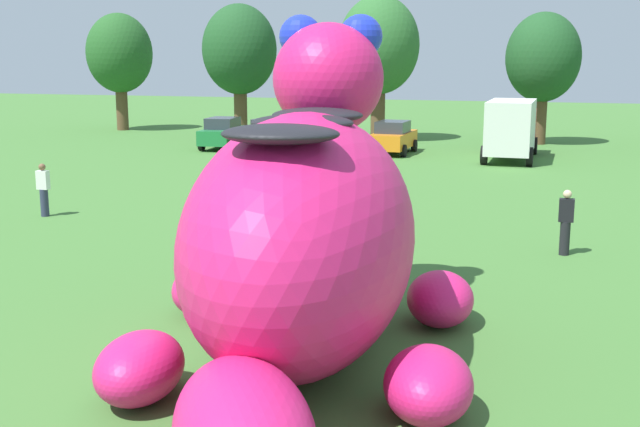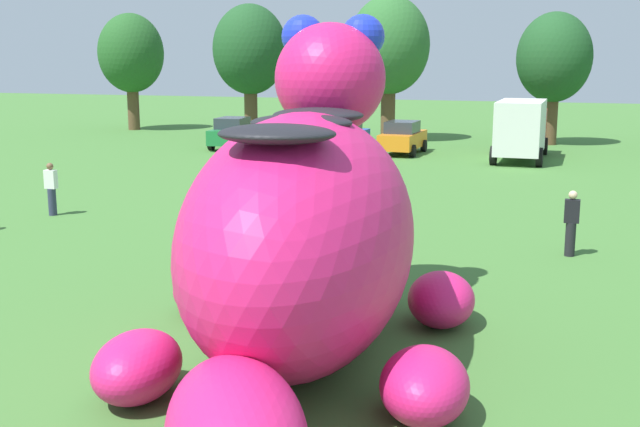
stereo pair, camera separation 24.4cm
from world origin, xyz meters
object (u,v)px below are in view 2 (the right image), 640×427
(car_orange, at_px, (403,137))
(spectator_mid_field, at_px, (265,162))
(car_red, at_px, (281,134))
(giant_inflatable_creature, at_px, (303,235))
(spectator_near_inflatable, at_px, (571,224))
(car_green, at_px, (233,133))
(spectator_wandering, at_px, (51,189))
(car_blue, at_px, (344,136))
(box_truck, at_px, (522,128))

(car_orange, xyz_separation_m, spectator_mid_field, (-3.35, -11.18, -0.01))
(car_red, bearing_deg, spectator_mid_field, -72.70)
(giant_inflatable_creature, bearing_deg, spectator_near_inflatable, 63.72)
(car_green, height_order, car_red, same)
(car_green, relative_size, spectator_wandering, 2.47)
(car_blue, height_order, spectator_near_inflatable, car_blue)
(car_green, distance_m, spectator_wandering, 19.20)
(car_blue, bearing_deg, car_green, -179.73)
(spectator_near_inflatable, bearing_deg, car_red, 127.92)
(car_green, distance_m, box_truck, 15.60)
(car_red, distance_m, box_truck, 12.86)
(box_truck, bearing_deg, spectator_mid_field, -131.85)
(car_red, height_order, car_blue, same)
(spectator_mid_field, bearing_deg, car_red, 107.30)
(giant_inflatable_creature, bearing_deg, car_red, 111.23)
(car_blue, relative_size, spectator_wandering, 2.42)
(car_green, relative_size, box_truck, 0.65)
(car_green, height_order, spectator_mid_field, car_green)
(car_green, bearing_deg, car_blue, 0.27)
(box_truck, bearing_deg, spectator_wandering, -125.67)
(car_red, bearing_deg, car_green, -177.26)
(spectator_mid_field, bearing_deg, car_green, 119.67)
(car_red, xyz_separation_m, car_orange, (6.75, 0.26, 0.00))
(spectator_near_inflatable, distance_m, spectator_wandering, 16.01)
(car_green, xyz_separation_m, car_blue, (6.41, 0.03, 0.00))
(car_green, xyz_separation_m, car_red, (2.75, 0.13, 0.00))
(giant_inflatable_creature, distance_m, car_red, 30.46)
(car_orange, bearing_deg, box_truck, -6.09)
(car_red, relative_size, spectator_wandering, 2.41)
(giant_inflatable_creature, distance_m, car_blue, 29.23)
(car_red, xyz_separation_m, spectator_wandering, (-0.69, -19.22, -0.01))
(box_truck, height_order, spectator_wandering, box_truck)
(car_green, height_order, spectator_near_inflatable, car_green)
(spectator_mid_field, bearing_deg, spectator_near_inflatable, -36.27)
(car_orange, distance_m, spectator_wandering, 20.85)
(giant_inflatable_creature, xyz_separation_m, spectator_wandering, (-11.71, 9.14, -1.31))
(car_blue, relative_size, spectator_near_inflatable, 2.42)
(car_green, distance_m, spectator_near_inflatable, 26.60)
(box_truck, xyz_separation_m, spectator_near_inflatable, (2.49, -19.27, -0.75))
(giant_inflatable_creature, height_order, car_orange, giant_inflatable_creature)
(car_orange, relative_size, spectator_mid_field, 2.44)
(car_green, bearing_deg, car_orange, 2.36)
(giant_inflatable_creature, xyz_separation_m, car_red, (-11.02, 28.36, -1.30))
(giant_inflatable_creature, xyz_separation_m, spectator_near_inflatable, (4.30, 8.70, -1.31))
(car_orange, distance_m, spectator_near_inflatable, 21.69)
(car_red, relative_size, car_blue, 0.99)
(box_truck, distance_m, spectator_mid_field, 14.15)
(car_blue, distance_m, spectator_wandering, 19.61)
(car_red, bearing_deg, box_truck, -1.74)
(spectator_wandering, bearing_deg, giant_inflatable_creature, -37.99)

